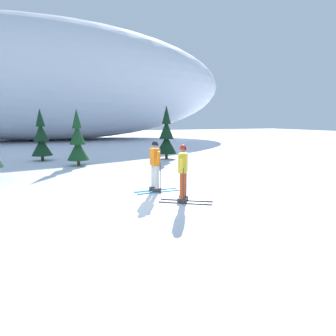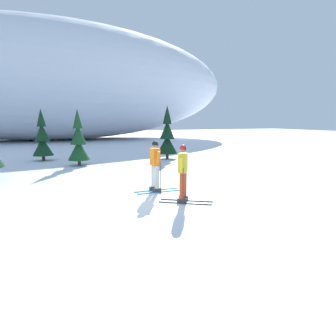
% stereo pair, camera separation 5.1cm
% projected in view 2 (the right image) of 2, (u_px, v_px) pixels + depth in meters
% --- Properties ---
extents(ground_plane, '(120.00, 120.00, 0.00)m').
position_uv_depth(ground_plane, '(111.00, 205.00, 9.00)').
color(ground_plane, white).
extents(skier_yellow_jacket, '(1.60, 1.26, 1.77)m').
position_uv_depth(skier_yellow_jacket, '(183.00, 172.00, 9.18)').
color(skier_yellow_jacket, black).
rests_on(skier_yellow_jacket, ground).
extents(skier_orange_jacket, '(1.66, 0.78, 1.78)m').
position_uv_depth(skier_orange_jacket, '(155.00, 165.00, 10.52)').
color(skier_orange_jacket, '#2893CC').
rests_on(skier_orange_jacket, ground).
extents(pine_tree_center_left, '(1.24, 1.24, 3.20)m').
position_uv_depth(pine_tree_center_left, '(42.00, 139.00, 18.51)').
color(pine_tree_center_left, '#47301E').
rests_on(pine_tree_center_left, ground).
extents(pine_tree_center_right, '(1.20, 1.20, 3.11)m').
position_uv_depth(pine_tree_center_right, '(78.00, 142.00, 16.54)').
color(pine_tree_center_right, '#47301E').
rests_on(pine_tree_center_right, ground).
extents(pine_tree_far_right, '(1.32, 1.32, 3.42)m').
position_uv_depth(pine_tree_far_right, '(167.00, 137.00, 19.45)').
color(pine_tree_far_right, '#47301E').
rests_on(pine_tree_far_right, ground).
extents(snow_ridge_background, '(45.79, 21.55, 14.14)m').
position_uv_depth(snow_ridge_background, '(50.00, 82.00, 36.82)').
color(snow_ridge_background, white).
rests_on(snow_ridge_background, ground).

